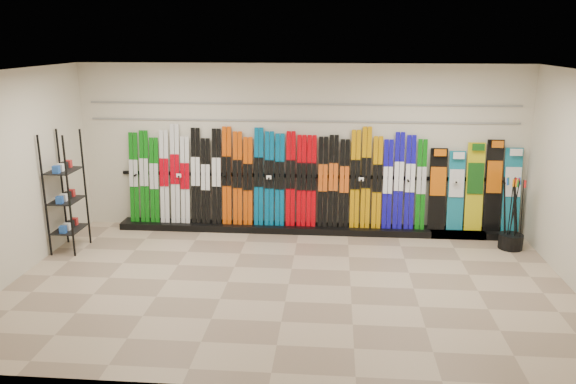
{
  "coord_description": "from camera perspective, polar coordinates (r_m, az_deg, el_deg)",
  "views": [
    {
      "loc": [
        0.61,
        -7.4,
        3.43
      ],
      "look_at": [
        -0.09,
        1.0,
        1.1
      ],
      "focal_mm": 35.0,
      "sensor_mm": 36.0,
      "label": 1
    }
  ],
  "objects": [
    {
      "name": "left_wall",
      "position": [
        8.93,
        -26.44,
        1.33
      ],
      "size": [
        0.0,
        5.0,
        5.0
      ],
      "primitive_type": "plane",
      "rotation": [
        1.57,
        0.0,
        1.57
      ],
      "color": "beige",
      "rests_on": "floor"
    },
    {
      "name": "ski_rack_base",
      "position": [
        10.26,
        2.37,
        -3.74
      ],
      "size": [
        8.0,
        0.4,
        0.12
      ],
      "primitive_type": "cube",
      "color": "black",
      "rests_on": "floor"
    },
    {
      "name": "accessory_rack",
      "position": [
        9.85,
        -21.67,
        -0.0
      ],
      "size": [
        0.4,
        0.6,
        1.98
      ],
      "primitive_type": "cube",
      "color": "black",
      "rests_on": "floor"
    },
    {
      "name": "skis",
      "position": [
        10.11,
        -1.41,
        1.27
      ],
      "size": [
        5.38,
        0.24,
        1.81
      ],
      "color": "#0C6A0F",
      "rests_on": "ski_rack_base"
    },
    {
      "name": "back_wall",
      "position": [
        10.11,
        1.24,
        4.44
      ],
      "size": [
        8.0,
        0.0,
        8.0
      ],
      "primitive_type": "plane",
      "rotation": [
        1.57,
        0.0,
        0.0
      ],
      "color": "beige",
      "rests_on": "floor"
    },
    {
      "name": "ski_poles",
      "position": [
        10.04,
        21.84,
        -2.01
      ],
      "size": [
        0.34,
        0.31,
        1.18
      ],
      "color": "black",
      "rests_on": "pole_bin"
    },
    {
      "name": "slatwall_rail_0",
      "position": [
        10.01,
        1.25,
        7.23
      ],
      "size": [
        7.6,
        0.02,
        0.03
      ],
      "primitive_type": "cube",
      "color": "gray",
      "rests_on": "back_wall"
    },
    {
      "name": "pole_bin",
      "position": [
        10.16,
        21.68,
        -4.68
      ],
      "size": [
        0.4,
        0.4,
        0.25
      ],
      "primitive_type": "cylinder",
      "color": "black",
      "rests_on": "floor"
    },
    {
      "name": "floor",
      "position": [
        8.18,
        0.06,
        -9.34
      ],
      "size": [
        8.0,
        8.0,
        0.0
      ],
      "primitive_type": "plane",
      "color": "gray",
      "rests_on": "ground"
    },
    {
      "name": "snowboards",
      "position": [
        10.39,
        18.49,
        0.35
      ],
      "size": [
        1.58,
        0.25,
        1.6
      ],
      "color": "black",
      "rests_on": "ski_rack_base"
    },
    {
      "name": "slatwall_rail_1",
      "position": [
        9.97,
        1.26,
        8.93
      ],
      "size": [
        7.6,
        0.02,
        0.03
      ],
      "primitive_type": "cube",
      "color": "gray",
      "rests_on": "back_wall"
    },
    {
      "name": "ceiling",
      "position": [
        7.44,
        0.07,
        12.13
      ],
      "size": [
        8.0,
        8.0,
        0.0
      ],
      "primitive_type": "plane",
      "rotation": [
        3.14,
        0.0,
        0.0
      ],
      "color": "silver",
      "rests_on": "back_wall"
    }
  ]
}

